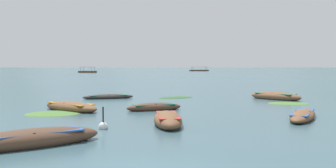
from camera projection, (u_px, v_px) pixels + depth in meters
name	position (u px, v px, depth m)	size (l,w,h in m)	color
ground_plane	(196.00, 67.00, 1502.10)	(6000.00, 6000.00, 0.00)	#385660
mountain_1	(19.00, 38.00, 2488.71)	(1371.95, 1371.95, 393.49)	#4C5B56
mountain_2	(97.00, 35.00, 2300.39)	(1185.46, 1185.46, 399.72)	slate
mountain_3	(197.00, 32.00, 2277.97)	(1546.28, 1546.28, 428.08)	slate
rowboat_0	(303.00, 116.00, 17.52)	(2.64, 4.40, 0.52)	brown
rowboat_2	(108.00, 97.00, 28.66)	(4.00, 2.46, 0.44)	#2D2826
rowboat_3	(31.00, 139.00, 11.51)	(4.24, 3.85, 0.69)	#4C3323
rowboat_5	(71.00, 107.00, 20.91)	(4.35, 3.65, 0.65)	brown
rowboat_6	(275.00, 96.00, 27.99)	(4.02, 3.97, 0.73)	brown
rowboat_7	(154.00, 107.00, 21.03)	(3.34, 2.31, 0.54)	#4C3323
rowboat_8	(168.00, 120.00, 15.75)	(1.76, 3.83, 0.70)	brown
ferry_0	(199.00, 70.00, 197.82)	(10.55, 5.91, 2.54)	#4C3323
ferry_1	(87.00, 72.00, 148.16)	(7.71, 5.21, 2.54)	brown
mooring_buoy	(103.00, 126.00, 14.74)	(0.39, 0.39, 1.01)	silver
weed_patch_1	(53.00, 114.00, 19.47)	(2.90, 2.60, 0.14)	#477033
weed_patch_2	(176.00, 98.00, 29.45)	(3.18, 1.61, 0.14)	#2D5628
weed_patch_3	(288.00, 104.00, 24.74)	(2.71, 2.10, 0.14)	#477033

